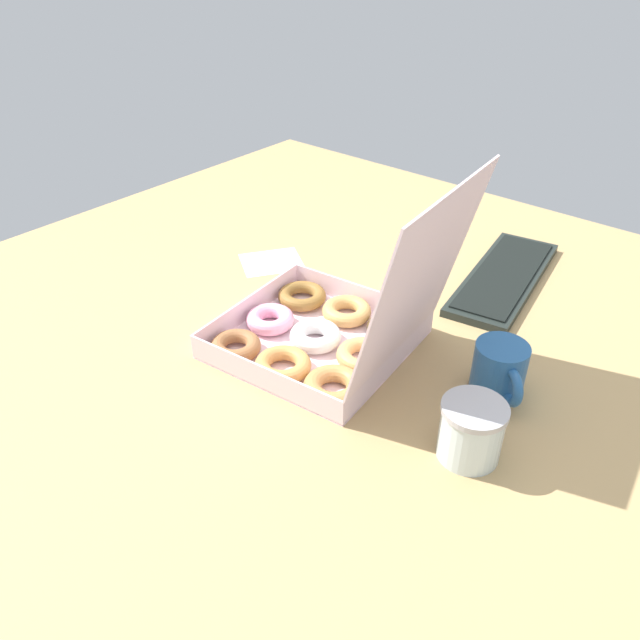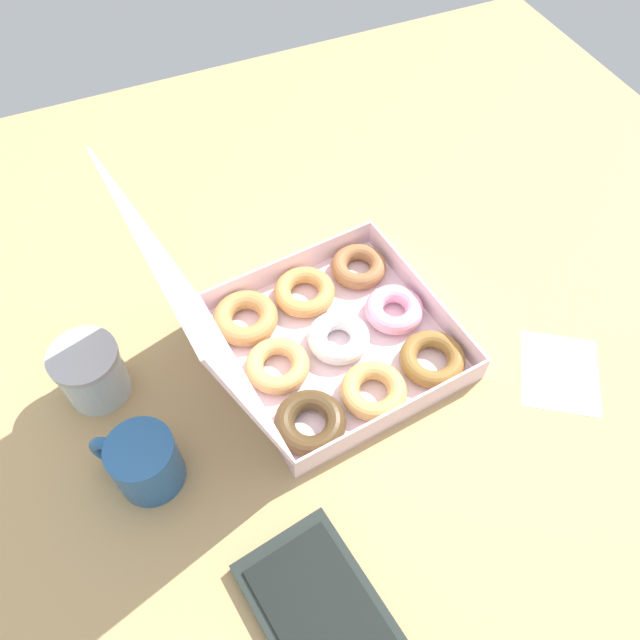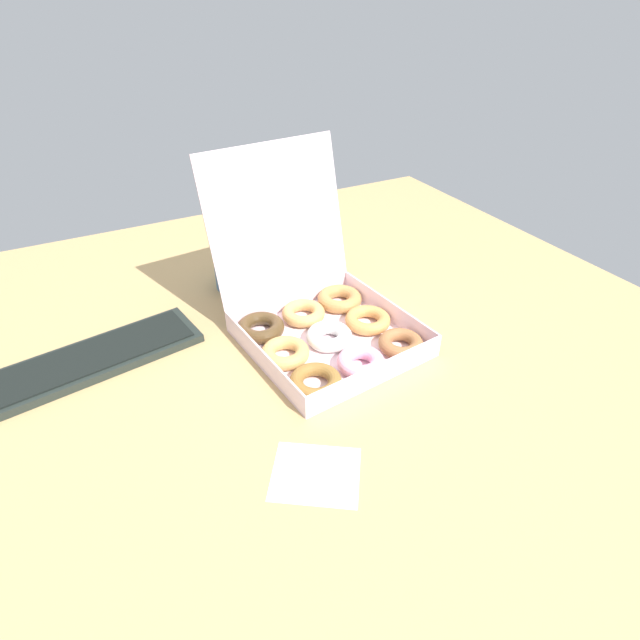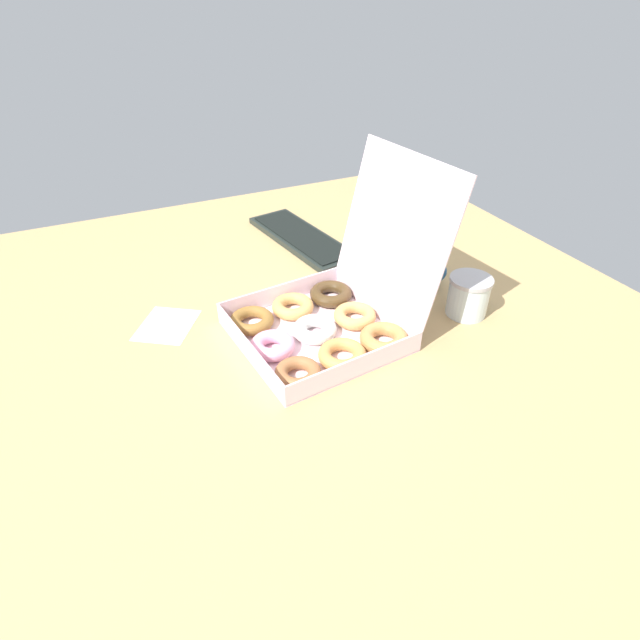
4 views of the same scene
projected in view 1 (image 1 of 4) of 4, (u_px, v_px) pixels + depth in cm
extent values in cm
cube|color=tan|center=(317.00, 333.00, 130.54)|extent=(180.00, 180.00, 2.00)
cube|color=white|center=(316.00, 344.00, 125.32)|extent=(38.02, 38.02, 0.40)
cube|color=white|center=(360.00, 295.00, 135.59)|extent=(4.09, 34.37, 5.04)
cube|color=white|center=(262.00, 377.00, 112.03)|extent=(4.09, 34.37, 5.04)
cube|color=white|center=(249.00, 307.00, 131.74)|extent=(33.57, 4.01, 5.04)
cube|color=white|center=(392.00, 362.00, 115.88)|extent=(33.57, 4.01, 5.04)
cube|color=white|center=(422.00, 278.00, 103.19)|extent=(35.25, 12.22, 33.63)
torus|color=olive|center=(302.00, 296.00, 137.21)|extent=(14.56, 14.56, 2.82)
torus|color=#F7A3C1|center=(270.00, 319.00, 129.46)|extent=(14.27, 14.27, 3.17)
torus|color=#9C643A|center=(236.00, 346.00, 121.60)|extent=(11.65, 11.65, 2.88)
torus|color=tan|center=(347.00, 311.00, 132.10)|extent=(12.05, 12.05, 3.04)
torus|color=silver|center=(315.00, 336.00, 124.48)|extent=(10.63, 10.63, 3.25)
torus|color=#CE8E4A|center=(283.00, 365.00, 116.59)|extent=(15.02, 15.02, 2.96)
torus|color=#47331B|center=(393.00, 328.00, 126.82)|extent=(15.17, 15.17, 3.19)
torus|color=tan|center=(363.00, 355.00, 119.09)|extent=(14.67, 14.67, 2.94)
torus|color=#B37F45|center=(334.00, 387.00, 111.31)|extent=(14.04, 14.04, 3.30)
cube|color=#212825|center=(504.00, 278.00, 146.00)|extent=(45.62, 21.42, 1.80)
cube|color=black|center=(505.00, 274.00, 145.39)|extent=(41.79, 18.56, 0.40)
cylinder|color=#275D9A|center=(499.00, 368.00, 111.02)|extent=(9.54, 9.54, 9.73)
torus|color=#275D9A|center=(511.00, 387.00, 106.82)|extent=(5.96, 6.57, 7.17)
cylinder|color=black|center=(502.00, 354.00, 109.29)|extent=(8.40, 8.40, 0.58)
cylinder|color=silver|center=(471.00, 433.00, 97.81)|extent=(9.97, 9.97, 9.12)
cylinder|color=#B2B2B7|center=(475.00, 409.00, 95.01)|extent=(10.47, 10.47, 1.00)
cube|color=white|center=(272.00, 262.00, 154.32)|extent=(18.98, 18.38, 0.15)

